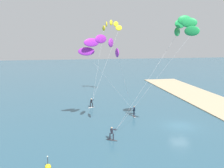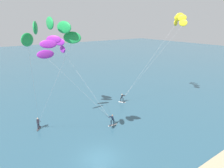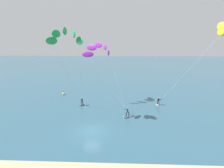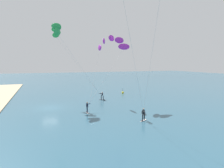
# 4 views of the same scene
# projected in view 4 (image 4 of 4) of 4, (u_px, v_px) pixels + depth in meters

# --- Properties ---
(ground_plane) EXTENTS (240.00, 240.00, 0.00)m
(ground_plane) POSITION_uv_depth(u_px,v_px,m) (50.00, 108.00, 32.78)
(ground_plane) COLOR #2D566B
(kitesurfer_mid_water) EXTENTS (9.20, 8.99, 12.61)m
(kitesurfer_mid_water) POSITION_uv_depth(u_px,v_px,m) (111.00, 45.00, 35.20)
(kitesurfer_mid_water) COLOR white
(kitesurfer_mid_water) RESTS_ON ground
(kitesurfer_far_out) EXTENTS (5.43, 10.26, 14.79)m
(kitesurfer_far_out) POSITION_uv_depth(u_px,v_px,m) (59.00, 33.00, 35.45)
(kitesurfer_far_out) COLOR #333338
(kitesurfer_far_out) RESTS_ON ground
(marker_buoy) EXTENTS (0.56, 0.56, 1.38)m
(marker_buoy) POSITION_uv_depth(u_px,v_px,m) (123.00, 92.00, 47.62)
(marker_buoy) COLOR yellow
(marker_buoy) RESTS_ON ground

